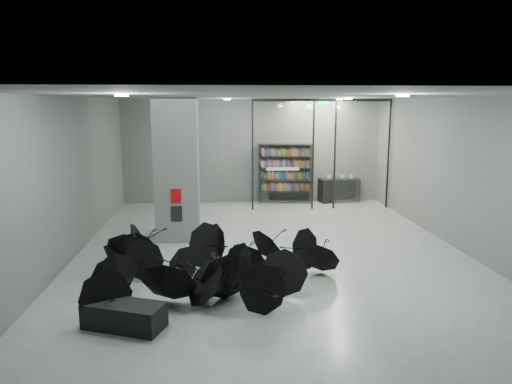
{
  "coord_description": "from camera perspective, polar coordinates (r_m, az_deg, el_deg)",
  "views": [
    {
      "loc": [
        -1.37,
        -11.65,
        3.83
      ],
      "look_at": [
        -0.3,
        1.5,
        1.4
      ],
      "focal_mm": 33.81,
      "sensor_mm": 36.0,
      "label": 1
    }
  ],
  "objects": [
    {
      "name": "info_panel",
      "position": [
        13.41,
        -9.38,
        -2.54
      ],
      "size": [
        0.3,
        0.03,
        0.42
      ],
      "primitive_type": "cube",
      "color": "black",
      "rests_on": "column"
    },
    {
      "name": "room",
      "position": [
        11.77,
        2.06,
        5.62
      ],
      "size": [
        14.0,
        14.02,
        4.01
      ],
      "color": "gray",
      "rests_on": "ground"
    },
    {
      "name": "bench",
      "position": [
        8.89,
        -15.34,
        -13.9
      ],
      "size": [
        1.51,
        1.06,
        0.45
      ],
      "primitive_type": "cube",
      "rotation": [
        0.0,
        0.0,
        -0.37
      ],
      "color": "black",
      "rests_on": "ground"
    },
    {
      "name": "glass_partition",
      "position": [
        17.63,
        7.72,
        4.98
      ],
      "size": [
        5.06,
        0.08,
        4.0
      ],
      "color": "silver",
      "rests_on": "ground"
    },
    {
      "name": "shop_counter",
      "position": [
        19.28,
        9.79,
        0.23
      ],
      "size": [
        1.62,
        0.83,
        0.93
      ],
      "primitive_type": "cube",
      "rotation": [
        0.0,
        0.0,
        0.14
      ],
      "color": "black",
      "rests_on": "ground"
    },
    {
      "name": "fire_cabinet",
      "position": [
        13.31,
        -9.44,
        -0.44
      ],
      "size": [
        0.28,
        0.04,
        0.38
      ],
      "primitive_type": "cube",
      "color": "#A50A07",
      "rests_on": "column"
    },
    {
      "name": "umbrella_cluster",
      "position": [
        10.47,
        -6.36,
        -9.29
      ],
      "size": [
        5.84,
        4.43,
        1.29
      ],
      "color": "black",
      "rests_on": "ground"
    },
    {
      "name": "bookshelf",
      "position": [
        18.78,
        3.49,
        2.2
      ],
      "size": [
        2.12,
        0.68,
        2.29
      ],
      "primitive_type": null,
      "rotation": [
        0.0,
        0.0,
        -0.13
      ],
      "color": "black",
      "rests_on": "ground"
    },
    {
      "name": "column",
      "position": [
        13.81,
        -9.31,
        2.69
      ],
      "size": [
        1.2,
        1.2,
        4.0
      ],
      "primitive_type": "cube",
      "color": "slate",
      "rests_on": "ground"
    },
    {
      "name": "exit_sign",
      "position": [
        17.36,
        8.02,
        10.31
      ],
      "size": [
        0.3,
        0.06,
        0.15
      ],
      "primitive_type": "cube",
      "color": "#0CE533",
      "rests_on": "room"
    }
  ]
}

